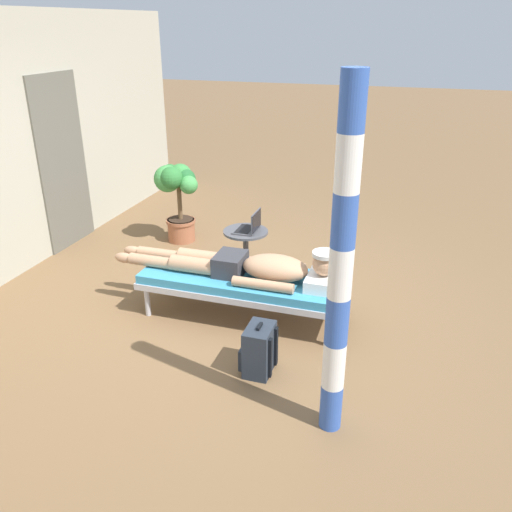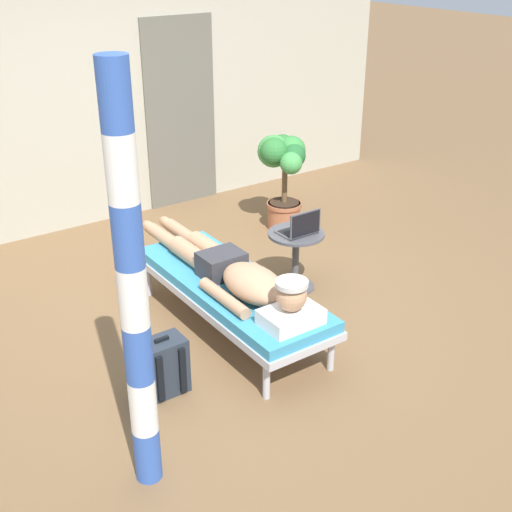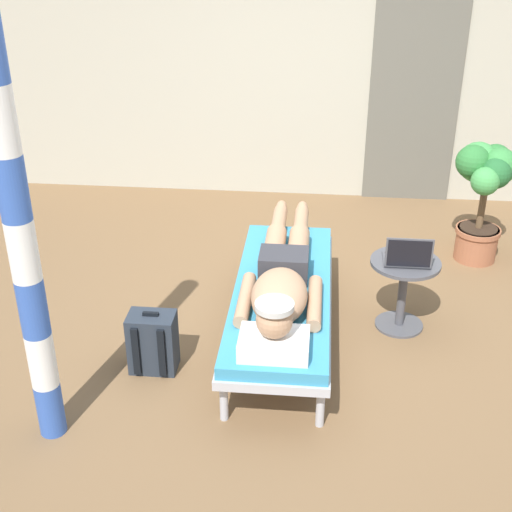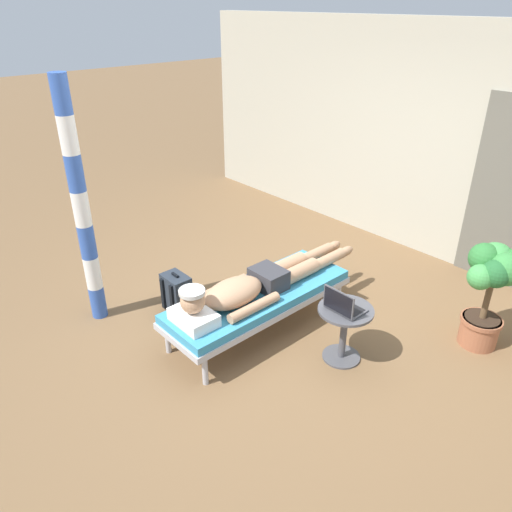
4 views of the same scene
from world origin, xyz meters
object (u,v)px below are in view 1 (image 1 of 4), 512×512
object	(u,v)px
laptop	(250,226)
backpack	(259,350)
side_table	(246,245)
lounge_chair	(243,282)
porch_post	(341,273)
person_reclining	(251,266)
potted_plant	(177,190)

from	to	relation	value
laptop	backpack	size ratio (longest dim) A/B	0.73
side_table	laptop	size ratio (longest dim) A/B	1.69
lounge_chair	porch_post	size ratio (longest dim) A/B	0.82
side_table	person_reclining	bearing A→B (deg)	-158.32
lounge_chair	potted_plant	size ratio (longest dim) A/B	1.95
lounge_chair	laptop	xyz separation A→B (m)	(0.82, 0.20, 0.24)
lounge_chair	porch_post	distance (m)	1.83
person_reclining	porch_post	world-z (taller)	porch_post
backpack	porch_post	size ratio (longest dim) A/B	0.18
side_table	backpack	distance (m)	1.76
side_table	porch_post	bearing A→B (deg)	-147.75
person_reclining	potted_plant	bearing A→B (deg)	43.60
laptop	lounge_chair	bearing A→B (deg)	-166.40
backpack	potted_plant	world-z (taller)	potted_plant
side_table	potted_plant	bearing A→B (deg)	57.95
porch_post	laptop	bearing A→B (deg)	31.22
lounge_chair	backpack	world-z (taller)	backpack
lounge_chair	backpack	xyz separation A→B (m)	(-0.80, -0.40, -0.15)
side_table	laptop	distance (m)	0.23
side_table	porch_post	world-z (taller)	porch_post
side_table	laptop	xyz separation A→B (m)	(0.00, -0.05, 0.23)
lounge_chair	side_table	distance (m)	0.86
backpack	potted_plant	size ratio (longest dim) A/B	0.43
laptop	potted_plant	bearing A→B (deg)	59.08
lounge_chair	laptop	world-z (taller)	laptop
lounge_chair	porch_post	xyz separation A→B (m)	(-1.25, -1.06, 0.83)
laptop	potted_plant	distance (m)	1.38
person_reclining	porch_post	xyz separation A→B (m)	(-1.25, -0.98, 0.65)
backpack	porch_post	bearing A→B (deg)	-124.33
backpack	potted_plant	bearing A→B (deg)	37.43
laptop	backpack	distance (m)	1.78
person_reclining	backpack	distance (m)	0.92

